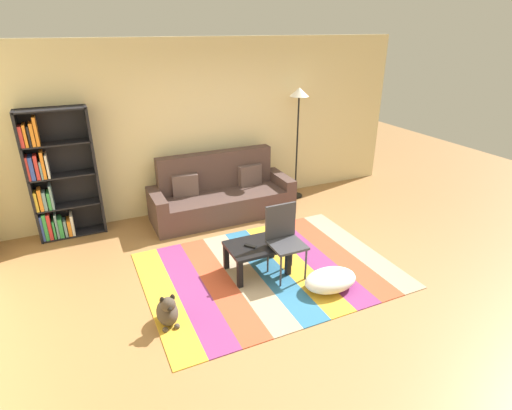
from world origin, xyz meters
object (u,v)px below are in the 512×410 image
at_px(tv_remote, 250,246).
at_px(couch, 221,195).
at_px(dog, 167,311).
at_px(pouf, 330,280).
at_px(standing_lamp, 299,107).
at_px(folding_chair, 284,235).
at_px(coffee_table, 257,249).
at_px(bookshelf, 55,181).

bearing_deg(tv_remote, couch, 43.03).
bearing_deg(dog, couch, 57.72).
height_order(pouf, standing_lamp, standing_lamp).
xyz_separation_m(standing_lamp, folding_chair, (-1.39, -2.11, -1.07)).
distance_m(coffee_table, pouf, 0.96).
relative_size(couch, folding_chair, 2.51).
xyz_separation_m(couch, pouf, (0.43, -2.48, -0.21)).
distance_m(coffee_table, folding_chair, 0.39).
xyz_separation_m(couch, coffee_table, (-0.20, -1.78, -0.02)).
bearing_deg(pouf, folding_chair, 121.99).
relative_size(coffee_table, dog, 1.82).
bearing_deg(standing_lamp, coffee_table, -130.64).
distance_m(tv_remote, folding_chair, 0.43).
height_order(dog, standing_lamp, standing_lamp).
bearing_deg(pouf, standing_lamp, 68.35).
bearing_deg(folding_chair, coffee_table, -176.46).
bearing_deg(bookshelf, couch, -6.97).
distance_m(pouf, dog, 1.88).
bearing_deg(couch, bookshelf, 173.03).
xyz_separation_m(bookshelf, folding_chair, (2.43, -2.22, -0.32)).
xyz_separation_m(dog, standing_lamp, (2.93, 2.46, 1.44)).
distance_m(couch, coffee_table, 1.79).
height_order(couch, pouf, couch).
bearing_deg(pouf, dog, 174.10).
relative_size(tv_remote, folding_chair, 0.17).
xyz_separation_m(coffee_table, pouf, (0.63, -0.70, -0.20)).
bearing_deg(pouf, couch, 99.85).
height_order(dog, tv_remote, tv_remote).
relative_size(dog, folding_chair, 0.44).
height_order(bookshelf, coffee_table, bookshelf).
bearing_deg(couch, standing_lamp, 6.77).
bearing_deg(coffee_table, couch, 83.73).
distance_m(coffee_table, dog, 1.35).
distance_m(couch, tv_remote, 1.82).
height_order(bookshelf, dog, bookshelf).
distance_m(couch, standing_lamp, 1.96).
distance_m(pouf, folding_chair, 0.76).
relative_size(bookshelf, pouf, 2.86).
bearing_deg(pouf, bookshelf, 135.08).
height_order(couch, dog, couch).
distance_m(couch, folding_chair, 1.95).
distance_m(couch, bookshelf, 2.41).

